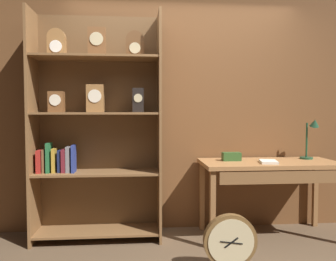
{
  "coord_description": "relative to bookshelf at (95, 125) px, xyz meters",
  "views": [
    {
      "loc": [
        -0.49,
        -2.43,
        1.28
      ],
      "look_at": [
        -0.23,
        0.58,
        1.13
      ],
      "focal_mm": 36.21,
      "sensor_mm": 36.0,
      "label": 1
    }
  ],
  "objects": [
    {
      "name": "back_wood_panel",
      "position": [
        0.93,
        0.29,
        0.13
      ],
      "size": [
        4.8,
        0.05,
        2.6
      ],
      "primitive_type": "cube",
      "color": "brown",
      "rests_on": "ground"
    },
    {
      "name": "desk_lamp",
      "position": [
        2.29,
        0.03,
        -0.13
      ],
      "size": [
        0.19,
        0.18,
        0.45
      ],
      "color": "#1E472D",
      "rests_on": "workbench"
    },
    {
      "name": "workbench",
      "position": [
        1.78,
        -0.12,
        -0.47
      ],
      "size": [
        1.4,
        0.64,
        0.79
      ],
      "color": "#9E6B3D",
      "rests_on": "ground"
    },
    {
      "name": "bookshelf",
      "position": [
        0.0,
        0.0,
        0.0
      ],
      "size": [
        1.27,
        0.39,
        2.29
      ],
      "color": "brown",
      "rests_on": "ground"
    },
    {
      "name": "toolbox_small",
      "position": [
        1.41,
        -0.01,
        -0.34
      ],
      "size": [
        0.19,
        0.1,
        0.09
      ],
      "primitive_type": "cube",
      "color": "#2D5123",
      "rests_on": "workbench"
    },
    {
      "name": "round_clock_large",
      "position": [
        1.17,
        -0.85,
        -0.92
      ],
      "size": [
        0.44,
        0.11,
        0.48
      ],
      "color": "brown",
      "rests_on": "ground"
    },
    {
      "name": "open_repair_manual",
      "position": [
        1.73,
        -0.21,
        -0.37
      ],
      "size": [
        0.2,
        0.25,
        0.02
      ],
      "primitive_type": "cube",
      "rotation": [
        0.0,
        0.0,
        -0.21
      ],
      "color": "silver",
      "rests_on": "workbench"
    }
  ]
}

